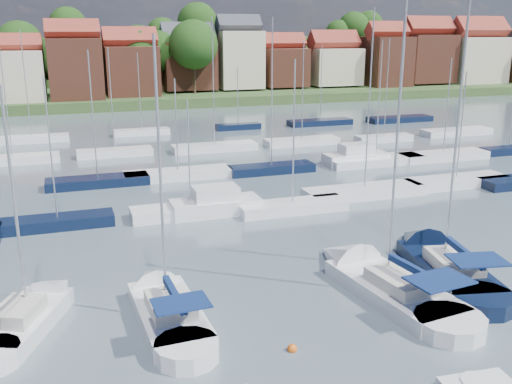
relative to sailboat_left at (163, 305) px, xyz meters
name	(u,v)px	position (x,y,z in m)	size (l,w,h in m)	color
ground	(216,158)	(11.98, 34.82, -0.36)	(260.00, 260.00, 0.00)	#46555F
sailboat_left	(163,305)	(0.00, 0.00, 0.00)	(3.41, 11.16, 15.03)	white
sailboat_centre	(373,279)	(11.88, -0.60, -0.01)	(5.03, 13.46, 17.77)	white
sailboat_navy	(436,260)	(16.90, 0.58, -0.01)	(5.86, 13.06, 17.47)	black
sailboat_far	(34,314)	(-6.29, 1.13, -0.02)	(6.07, 9.72, 12.69)	white
buoy_c	(292,351)	(4.86, -5.62, -0.36)	(0.46, 0.46, 0.46)	#D85914
buoy_d	(464,347)	(12.42, -7.87, -0.36)	(0.42, 0.42, 0.42)	beige
buoy_e	(453,262)	(18.27, 0.74, -0.36)	(0.50, 0.50, 0.50)	#D85914
marina_field	(245,162)	(13.89, 29.97, 0.08)	(79.62, 41.41, 15.93)	white
far_shore_town	(134,67)	(14.21, 127.49, 4.25)	(212.46, 90.00, 22.27)	#3D542A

